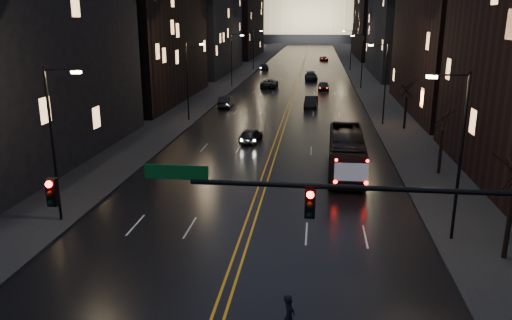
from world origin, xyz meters
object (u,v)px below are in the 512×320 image
(oncoming_car_b, at_px, (226,102))
(pedestrian_a, at_px, (289,317))
(receding_car_a, at_px, (311,102))
(bus, at_px, (346,152))
(oncoming_car_a, at_px, (251,135))
(traffic_signal, at_px, (383,221))

(oncoming_car_b, bearing_deg, pedestrian_a, 100.90)
(receding_car_a, bearing_deg, bus, -80.72)
(oncoming_car_a, bearing_deg, pedestrian_a, 107.15)
(receding_car_a, distance_m, pedestrian_a, 49.99)
(oncoming_car_b, relative_size, receding_car_a, 0.97)
(traffic_signal, xyz_separation_m, bus, (0.12, 22.06, -3.56))
(oncoming_car_b, height_order, pedestrian_a, pedestrian_a)
(oncoming_car_a, distance_m, receding_car_a, 20.72)
(bus, relative_size, receding_car_a, 2.35)
(pedestrian_a, bearing_deg, receding_car_a, 6.53)
(traffic_signal, bearing_deg, receding_car_a, 93.34)
(receding_car_a, bearing_deg, pedestrian_a, -86.98)
(traffic_signal, height_order, bus, traffic_signal)
(oncoming_car_a, height_order, pedestrian_a, pedestrian_a)
(bus, height_order, receding_car_a, bus)
(oncoming_car_a, bearing_deg, receding_car_a, -98.24)
(oncoming_car_b, relative_size, pedestrian_a, 2.57)
(traffic_signal, xyz_separation_m, receding_car_a, (-2.95, 50.57, -4.33))
(bus, xyz_separation_m, receding_car_a, (-3.07, 28.51, -0.76))
(bus, height_order, pedestrian_a, bus)
(bus, bearing_deg, oncoming_car_b, 119.29)
(bus, distance_m, pedestrian_a, 21.72)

